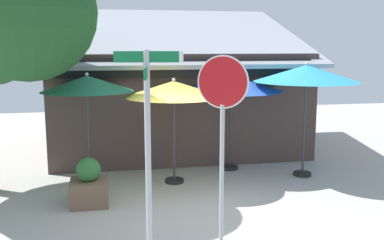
{
  "coord_description": "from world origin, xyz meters",
  "views": [
    {
      "loc": [
        -1.64,
        -7.97,
        3.18
      ],
      "look_at": [
        0.12,
        1.2,
        1.6
      ],
      "focal_mm": 41.33,
      "sensor_mm": 36.0,
      "label": 1
    }
  ],
  "objects_px": {
    "patio_umbrella_forest_green_left": "(87,85)",
    "patio_umbrella_teal_far_right": "(307,74)",
    "stop_sign": "(222,114)",
    "patio_umbrella_mustard_center": "(174,90)",
    "patio_umbrella_royal_blue_right": "(231,84)",
    "sidewalk_planter": "(89,186)",
    "street_sign_post": "(148,133)"
  },
  "relations": [
    {
      "from": "stop_sign",
      "to": "patio_umbrella_teal_far_right",
      "type": "distance_m",
      "value": 4.49
    },
    {
      "from": "patio_umbrella_mustard_center",
      "to": "sidewalk_planter",
      "type": "height_order",
      "value": "patio_umbrella_mustard_center"
    },
    {
      "from": "patio_umbrella_royal_blue_right",
      "to": "sidewalk_planter",
      "type": "bearing_deg",
      "value": -150.53
    },
    {
      "from": "sidewalk_planter",
      "to": "patio_umbrella_forest_green_left",
      "type": "bearing_deg",
      "value": 90.77
    },
    {
      "from": "patio_umbrella_forest_green_left",
      "to": "sidewalk_planter",
      "type": "relative_size",
      "value": 2.65
    },
    {
      "from": "patio_umbrella_forest_green_left",
      "to": "street_sign_post",
      "type": "bearing_deg",
      "value": -75.48
    },
    {
      "from": "patio_umbrella_forest_green_left",
      "to": "patio_umbrella_mustard_center",
      "type": "bearing_deg",
      "value": -9.44
    },
    {
      "from": "street_sign_post",
      "to": "patio_umbrella_teal_far_right",
      "type": "xyz_separation_m",
      "value": [
        4.11,
        3.52,
        0.58
      ]
    },
    {
      "from": "street_sign_post",
      "to": "sidewalk_planter",
      "type": "distance_m",
      "value": 3.05
    },
    {
      "from": "stop_sign",
      "to": "patio_umbrella_mustard_center",
      "type": "distance_m",
      "value": 3.42
    },
    {
      "from": "patio_umbrella_mustard_center",
      "to": "street_sign_post",
      "type": "bearing_deg",
      "value": -104.44
    },
    {
      "from": "street_sign_post",
      "to": "stop_sign",
      "type": "distance_m",
      "value": 1.19
    },
    {
      "from": "street_sign_post",
      "to": "sidewalk_planter",
      "type": "bearing_deg",
      "value": 111.99
    },
    {
      "from": "patio_umbrella_mustard_center",
      "to": "patio_umbrella_royal_blue_right",
      "type": "bearing_deg",
      "value": 28.22
    },
    {
      "from": "patio_umbrella_forest_green_left",
      "to": "patio_umbrella_teal_far_right",
      "type": "bearing_deg",
      "value": -4.09
    },
    {
      "from": "street_sign_post",
      "to": "patio_umbrella_mustard_center",
      "type": "height_order",
      "value": "street_sign_post"
    },
    {
      "from": "patio_umbrella_forest_green_left",
      "to": "stop_sign",
      "type": "bearing_deg",
      "value": -59.88
    },
    {
      "from": "patio_umbrella_forest_green_left",
      "to": "patio_umbrella_royal_blue_right",
      "type": "distance_m",
      "value": 3.54
    },
    {
      "from": "patio_umbrella_mustard_center",
      "to": "patio_umbrella_teal_far_right",
      "type": "relative_size",
      "value": 0.88
    },
    {
      "from": "sidewalk_planter",
      "to": "patio_umbrella_teal_far_right",
      "type": "bearing_deg",
      "value": 11.89
    },
    {
      "from": "street_sign_post",
      "to": "sidewalk_planter",
      "type": "relative_size",
      "value": 3.21
    },
    {
      "from": "street_sign_post",
      "to": "patio_umbrella_royal_blue_right",
      "type": "height_order",
      "value": "street_sign_post"
    },
    {
      "from": "stop_sign",
      "to": "patio_umbrella_teal_far_right",
      "type": "xyz_separation_m",
      "value": [
        2.95,
        3.37,
        0.36
      ]
    },
    {
      "from": "stop_sign",
      "to": "sidewalk_planter",
      "type": "xyz_separation_m",
      "value": [
        -2.15,
        2.29,
        -1.75
      ]
    },
    {
      "from": "patio_umbrella_royal_blue_right",
      "to": "sidewalk_planter",
      "type": "xyz_separation_m",
      "value": [
        -3.48,
        -1.97,
        -1.83
      ]
    },
    {
      "from": "patio_umbrella_royal_blue_right",
      "to": "patio_umbrella_teal_far_right",
      "type": "distance_m",
      "value": 1.87
    },
    {
      "from": "street_sign_post",
      "to": "patio_umbrella_forest_green_left",
      "type": "bearing_deg",
      "value": 104.52
    },
    {
      "from": "sidewalk_planter",
      "to": "street_sign_post",
      "type": "bearing_deg",
      "value": -68.01
    },
    {
      "from": "stop_sign",
      "to": "sidewalk_planter",
      "type": "height_order",
      "value": "stop_sign"
    },
    {
      "from": "street_sign_post",
      "to": "patio_umbrella_teal_far_right",
      "type": "height_order",
      "value": "street_sign_post"
    },
    {
      "from": "street_sign_post",
      "to": "stop_sign",
      "type": "relative_size",
      "value": 1.03
    },
    {
      "from": "street_sign_post",
      "to": "patio_umbrella_royal_blue_right",
      "type": "bearing_deg",
      "value": 60.47
    }
  ]
}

